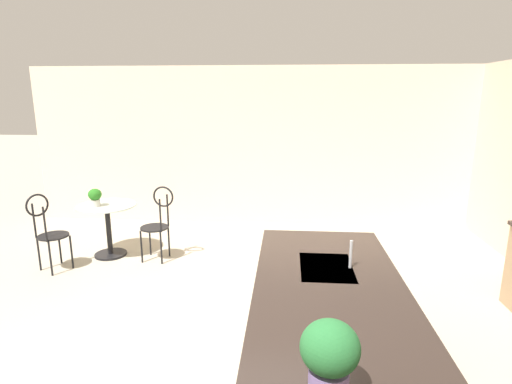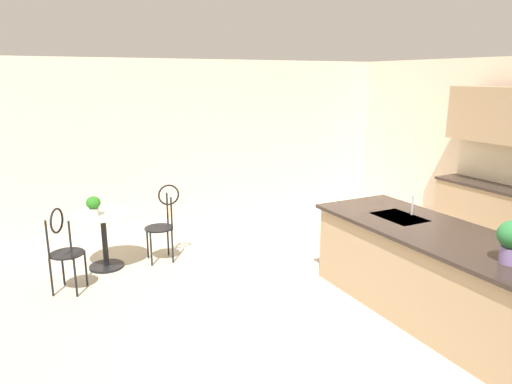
{
  "view_description": "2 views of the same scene",
  "coord_description": "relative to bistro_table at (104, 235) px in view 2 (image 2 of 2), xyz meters",
  "views": [
    {
      "loc": [
        2.68,
        0.54,
        2.2
      ],
      "look_at": [
        -1.52,
        0.21,
        1.2
      ],
      "focal_mm": 28.38,
      "sensor_mm": 36.0,
      "label": 1
    },
    {
      "loc": [
        3.41,
        -2.78,
        2.42
      ],
      "look_at": [
        -1.62,
        -0.22,
        1.02
      ],
      "focal_mm": 32.77,
      "sensor_mm": 36.0,
      "label": 2
    }
  ],
  "objects": [
    {
      "name": "ground_plane",
      "position": [
        2.53,
        1.95,
        -0.45
      ],
      "size": [
        40.0,
        40.0,
        0.0
      ],
      "primitive_type": "plane",
      "color": "#B2A893"
    },
    {
      "name": "chair_near_window",
      "position": [
        0.1,
        0.75,
        0.13
      ],
      "size": [
        0.41,
        0.5,
        1.04
      ],
      "color": "black",
      "rests_on": "ground"
    },
    {
      "name": "chair_by_island",
      "position": [
        0.57,
        -0.52,
        0.13
      ],
      "size": [
        0.52,
        0.52,
        1.04
      ],
      "color": "black",
      "rests_on": "ground"
    },
    {
      "name": "wall_left_window",
      "position": [
        -1.73,
        1.95,
        0.9
      ],
      "size": [
        0.12,
        7.8,
        2.7
      ],
      "primitive_type": "cube",
      "color": "beige",
      "rests_on": "ground"
    },
    {
      "name": "kitchen_island",
      "position": [
        2.83,
        2.8,
        0.02
      ],
      "size": [
        2.8,
        1.06,
        0.92
      ],
      "color": "tan",
      "rests_on": "ground"
    },
    {
      "name": "sink_faucet",
      "position": [
        2.28,
        2.98,
        0.58
      ],
      "size": [
        0.02,
        0.02,
        0.22
      ],
      "primitive_type": "cylinder",
      "color": "#B2B5BA",
      "rests_on": "kitchen_island"
    },
    {
      "name": "bistro_table",
      "position": [
        0.0,
        0.0,
        0.0
      ],
      "size": [
        0.8,
        0.8,
        0.74
      ],
      "color": "black",
      "rests_on": "ground"
    },
    {
      "name": "potted_plant_on_table",
      "position": [
        0.09,
        -0.11,
        0.43
      ],
      "size": [
        0.18,
        0.18,
        0.25
      ],
      "color": "beige",
      "rests_on": "bistro_table"
    }
  ]
}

